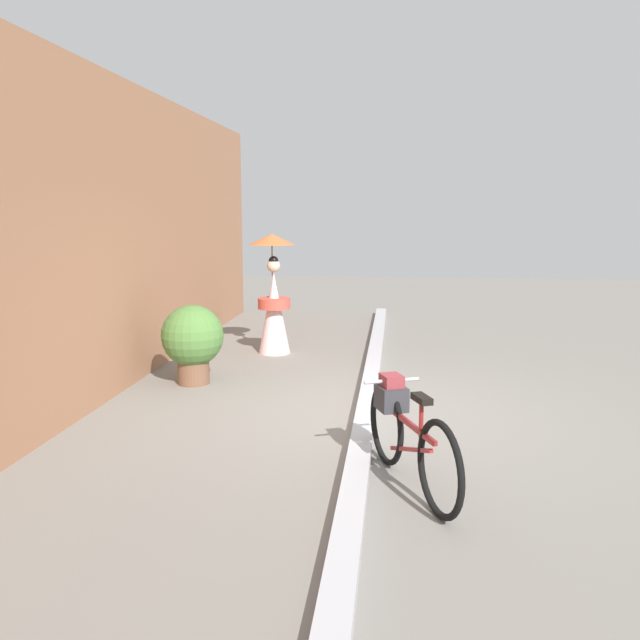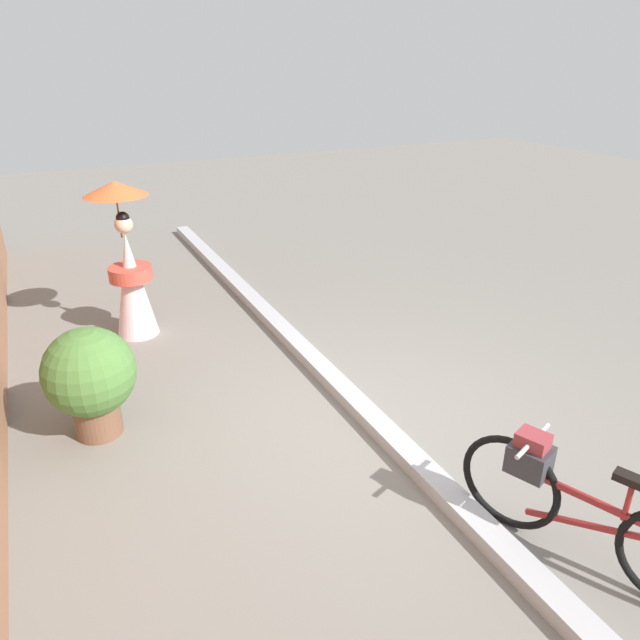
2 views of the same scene
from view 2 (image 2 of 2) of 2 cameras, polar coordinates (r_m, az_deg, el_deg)
The scene contains 5 objects.
ground_plane at distance 5.34m, azimuth 5.43°, elevation -10.49°, with size 30.00×30.00×0.00m, color gray.
sidewalk_curb at distance 5.30m, azimuth 5.46°, elevation -9.96°, with size 14.00×0.20×0.12m, color #B2B2B7.
bicycle_near_officer at distance 4.24m, azimuth 23.61°, elevation -16.09°, with size 1.66×0.73×0.81m.
person_with_parasol at distance 7.03m, azimuth -18.18°, elevation 5.14°, with size 0.70×0.70×1.81m.
potted_plant_by_door at distance 5.35m, azimuth -21.39°, elevation -5.06°, with size 0.79×0.77×1.00m.
Camera 2 is at (-3.69, 2.36, 3.05)m, focal length 32.77 mm.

